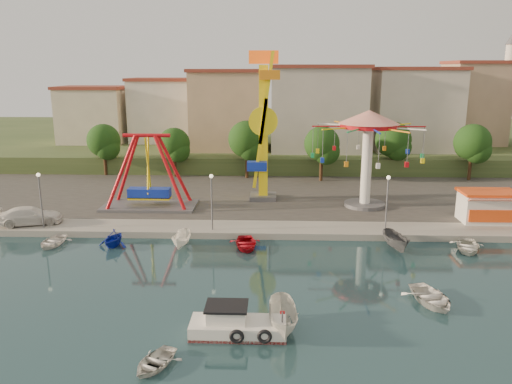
{
  "coord_description": "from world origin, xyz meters",
  "views": [
    {
      "loc": [
        -2.32,
        -31.15,
        15.19
      ],
      "look_at": [
        -3.96,
        14.0,
        4.0
      ],
      "focal_mm": 35.0,
      "sensor_mm": 36.0,
      "label": 1
    }
  ],
  "objects_px": {
    "kamikaze_tower": "(264,130)",
    "pirate_ship_ride": "(148,173)",
    "skiff": "(284,318)",
    "van": "(30,216)",
    "cabin_motorboat": "(236,326)",
    "wave_swinger": "(368,137)",
    "rowboat_a": "(431,297)"
  },
  "relations": [
    {
      "from": "kamikaze_tower",
      "to": "pirate_ship_ride",
      "type": "bearing_deg",
      "value": -163.25
    },
    {
      "from": "skiff",
      "to": "van",
      "type": "height_order",
      "value": "van"
    },
    {
      "from": "pirate_ship_ride",
      "to": "skiff",
      "type": "xyz_separation_m",
      "value": [
        14.04,
        -24.87,
        -3.53
      ]
    },
    {
      "from": "kamikaze_tower",
      "to": "cabin_motorboat",
      "type": "relative_size",
      "value": 2.93
    },
    {
      "from": "cabin_motorboat",
      "to": "wave_swinger",
      "type": "bearing_deg",
      "value": 65.6
    },
    {
      "from": "rowboat_a",
      "to": "skiff",
      "type": "xyz_separation_m",
      "value": [
        -9.88,
        -4.02,
        0.44
      ]
    },
    {
      "from": "cabin_motorboat",
      "to": "skiff",
      "type": "relative_size",
      "value": 1.25
    },
    {
      "from": "wave_swinger",
      "to": "rowboat_a",
      "type": "height_order",
      "value": "wave_swinger"
    },
    {
      "from": "wave_swinger",
      "to": "skiff",
      "type": "distance_m",
      "value": 28.59
    },
    {
      "from": "van",
      "to": "rowboat_a",
      "type": "bearing_deg",
      "value": -131.87
    },
    {
      "from": "pirate_ship_ride",
      "to": "kamikaze_tower",
      "type": "bearing_deg",
      "value": 16.75
    },
    {
      "from": "pirate_ship_ride",
      "to": "kamikaze_tower",
      "type": "xyz_separation_m",
      "value": [
        12.26,
        3.69,
        4.21
      ]
    },
    {
      "from": "kamikaze_tower",
      "to": "van",
      "type": "xyz_separation_m",
      "value": [
        -22.31,
        -10.2,
        -7.16
      ]
    },
    {
      "from": "kamikaze_tower",
      "to": "rowboat_a",
      "type": "distance_m",
      "value": 28.37
    },
    {
      "from": "kamikaze_tower",
      "to": "skiff",
      "type": "height_order",
      "value": "kamikaze_tower"
    },
    {
      "from": "rowboat_a",
      "to": "skiff",
      "type": "bearing_deg",
      "value": -171.42
    },
    {
      "from": "skiff",
      "to": "pirate_ship_ride",
      "type": "bearing_deg",
      "value": 116.49
    },
    {
      "from": "pirate_ship_ride",
      "to": "cabin_motorboat",
      "type": "xyz_separation_m",
      "value": [
        11.22,
        -25.28,
        -3.87
      ]
    },
    {
      "from": "pirate_ship_ride",
      "to": "van",
      "type": "bearing_deg",
      "value": -147.07
    },
    {
      "from": "rowboat_a",
      "to": "van",
      "type": "distance_m",
      "value": 36.88
    },
    {
      "from": "kamikaze_tower",
      "to": "wave_swinger",
      "type": "xyz_separation_m",
      "value": [
        11.05,
        -2.53,
        -0.41
      ]
    },
    {
      "from": "kamikaze_tower",
      "to": "van",
      "type": "bearing_deg",
      "value": -155.43
    },
    {
      "from": "wave_swinger",
      "to": "skiff",
      "type": "xyz_separation_m",
      "value": [
        -9.28,
        -26.03,
        -7.33
      ]
    },
    {
      "from": "pirate_ship_ride",
      "to": "cabin_motorboat",
      "type": "bearing_deg",
      "value": -66.06
    },
    {
      "from": "van",
      "to": "kamikaze_tower",
      "type": "bearing_deg",
      "value": -84.41
    },
    {
      "from": "pirate_ship_ride",
      "to": "rowboat_a",
      "type": "relative_size",
      "value": 2.41
    },
    {
      "from": "pirate_ship_ride",
      "to": "van",
      "type": "height_order",
      "value": "pirate_ship_ride"
    },
    {
      "from": "van",
      "to": "wave_swinger",
      "type": "bearing_deg",
      "value": -96.04
    },
    {
      "from": "cabin_motorboat",
      "to": "rowboat_a",
      "type": "xyz_separation_m",
      "value": [
        12.69,
        4.43,
        -0.1
      ]
    },
    {
      "from": "pirate_ship_ride",
      "to": "wave_swinger",
      "type": "xyz_separation_m",
      "value": [
        23.31,
        1.16,
        3.8
      ]
    },
    {
      "from": "cabin_motorboat",
      "to": "rowboat_a",
      "type": "bearing_deg",
      "value": 19.4
    },
    {
      "from": "van",
      "to": "pirate_ship_ride",
      "type": "bearing_deg",
      "value": -76.05
    }
  ]
}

